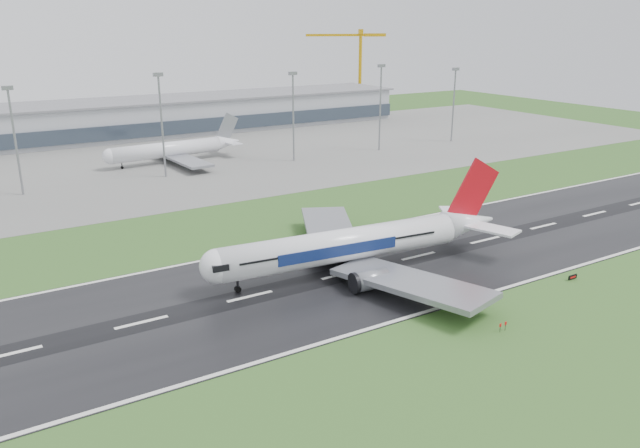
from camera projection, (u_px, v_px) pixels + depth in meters
ground at (418, 256)px, 134.12m from camera, size 520.00×520.00×0.00m
runway at (418, 256)px, 134.11m from camera, size 400.00×45.00×0.10m
apron at (204, 156)px, 235.59m from camera, size 400.00×130.00×0.08m
terminal at (154, 117)px, 282.01m from camera, size 240.00×36.00×15.00m
main_airliner at (362, 223)px, 123.98m from camera, size 72.40×69.56×19.64m
parked_airliner at (172, 141)px, 222.93m from camera, size 56.06×52.67×15.48m
tower_crane at (360, 71)px, 351.34m from camera, size 43.99×17.07×44.97m
runway_sign at (573, 277)px, 121.71m from camera, size 2.31×0.51×1.04m
floodmast_1 at (16, 144)px, 177.94m from camera, size 0.64×0.64×30.21m
floodmast_2 at (162, 128)px, 198.98m from camera, size 0.64×0.64×32.17m
floodmast_3 at (293, 119)px, 223.10m from camera, size 0.64×0.64×30.68m
floodmast_4 at (380, 110)px, 242.15m from camera, size 0.64×0.64×32.03m
floodmast_5 at (453, 106)px, 261.63m from camera, size 0.64×0.64×29.46m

